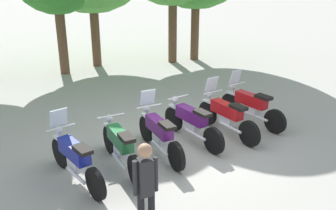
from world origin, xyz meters
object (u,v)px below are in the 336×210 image
Objects in this scene: motorcycle_5 at (251,105)px; motorcycle_1 at (121,146)px; motorcycle_3 at (192,122)px; person_0 at (146,185)px; motorcycle_2 at (159,133)px; motorcycle_0 at (75,158)px; motorcycle_4 at (226,115)px.

motorcycle_1 is at bearing 88.37° from motorcycle_5.
motorcycle_3 is 1.30× the size of person_0.
motorcycle_2 is 1.01× the size of motorcycle_3.
person_0 is at bearing 113.02° from motorcycle_5.
person_0 is (0.69, -2.14, 0.46)m from motorcycle_0.
motorcycle_1 is 1.31× the size of person_0.
motorcycle_1 is at bearing -4.68° from person_0.
motorcycle_3 is (2.94, 0.64, -0.01)m from motorcycle_0.
motorcycle_3 is 0.98m from motorcycle_4.
motorcycle_2 is at bearing 88.26° from motorcycle_4.
motorcycle_4 is 1.03m from motorcycle_5.
motorcycle_2 is 2.98m from motorcycle_5.
motorcycle_0 is 0.98× the size of motorcycle_1.
motorcycle_4 is at bearing 94.91° from motorcycle_5.
motorcycle_3 is at bearing 79.85° from motorcycle_4.
motorcycle_0 and motorcycle_5 have the same top height.
motorcycle_2 is 2.85m from person_0.
motorcycle_1 is 1.01× the size of motorcycle_3.
motorcycle_3 is (0.97, 0.28, -0.01)m from motorcycle_2.
motorcycle_5 is at bearing -81.17° from motorcycle_1.
motorcycle_3 is at bearing -78.61° from motorcycle_1.
motorcycle_2 is (0.98, 0.22, 0.01)m from motorcycle_1.
motorcycle_4 is at bearing -46.49° from person_0.
motorcycle_5 is at bearing -50.79° from person_0.
motorcycle_2 is 1.01× the size of motorcycle_4.
motorcycle_5 is (1.95, 0.31, 0.01)m from motorcycle_3.
motorcycle_0 is at bearing 87.72° from motorcycle_5.
motorcycle_2 is 1.97m from motorcycle_4.
motorcycle_5 reaches higher than motorcycle_3.
motorcycle_0 reaches higher than motorcycle_3.
person_0 is (-4.20, -3.10, 0.46)m from motorcycle_5.
motorcycle_4 is (2.93, 0.49, 0.01)m from motorcycle_1.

